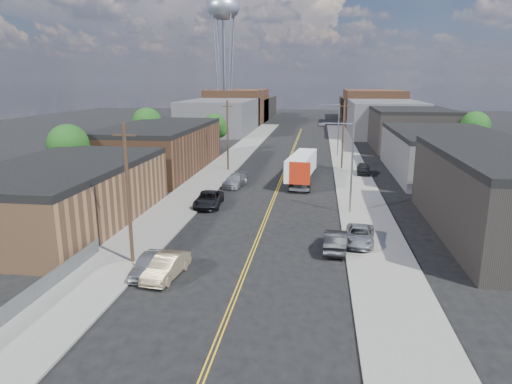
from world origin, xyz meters
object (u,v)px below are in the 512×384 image
(water_tower, at_px, (223,12))
(car_left_b, at_px, (166,267))
(car_left_c, at_px, (209,199))
(semi_truck, at_px, (302,165))
(car_right_lot_c, at_px, (363,169))
(car_left_a, at_px, (148,264))
(car_ahead_truck, at_px, (306,164))
(car_right_lot_a, at_px, (360,235))
(car_left_d, at_px, (235,180))
(car_right_oncoming, at_px, (335,241))

(water_tower, height_order, car_left_b, water_tower)
(car_left_c, bearing_deg, semi_truck, 52.70)
(semi_truck, xyz_separation_m, car_right_lot_c, (8.30, 5.09, -1.21))
(car_left_a, bearing_deg, car_left_b, -14.63)
(water_tower, xyz_separation_m, car_ahead_truck, (24.99, -62.61, -29.88))
(car_right_lot_a, bearing_deg, car_left_c, 153.34)
(car_ahead_truck, bearing_deg, car_left_d, -127.90)
(car_left_c, bearing_deg, car_left_d, 80.04)
(car_left_a, relative_size, car_right_oncoming, 0.89)
(water_tower, height_order, car_left_c, water_tower)
(car_left_d, relative_size, car_right_lot_c, 1.17)
(car_left_c, relative_size, car_right_lot_c, 1.25)
(car_ahead_truck, bearing_deg, car_right_oncoming, -88.09)
(water_tower, bearing_deg, car_left_d, -77.45)
(car_left_d, bearing_deg, water_tower, 110.00)
(car_left_d, relative_size, car_right_lot_a, 1.06)
(car_left_a, bearing_deg, car_left_d, 84.77)
(car_left_b, bearing_deg, car_left_d, 98.24)
(water_tower, distance_m, car_left_b, 107.64)
(car_left_c, relative_size, car_right_lot_a, 1.14)
(car_left_a, height_order, car_left_b, car_left_b)
(car_left_a, distance_m, car_left_c, 17.29)
(car_left_c, relative_size, car_left_d, 1.07)
(water_tower, bearing_deg, car_right_lot_c, -63.32)
(car_left_d, xyz_separation_m, car_right_lot_a, (13.53, -19.11, 0.08))
(car_right_lot_a, bearing_deg, car_left_a, -145.49)
(car_left_d, bearing_deg, semi_truck, 34.70)
(water_tower, distance_m, car_left_c, 90.90)
(car_left_a, bearing_deg, car_left_c, 86.95)
(car_right_lot_a, height_order, car_ahead_truck, car_ahead_truck)
(car_left_b, xyz_separation_m, car_right_lot_c, (16.00, 36.34, 0.15))
(car_right_lot_c, bearing_deg, car_left_b, -111.33)
(semi_truck, relative_size, car_right_oncoming, 3.00)
(car_right_lot_a, distance_m, car_right_lot_c, 28.48)
(car_left_b, height_order, car_left_d, car_left_b)
(car_left_b, relative_size, car_left_c, 0.83)
(car_left_a, xyz_separation_m, car_left_d, (1.07, 26.82, 0.02))
(car_left_a, relative_size, car_right_lot_c, 0.97)
(car_left_a, relative_size, car_ahead_truck, 0.78)
(car_left_b, bearing_deg, water_tower, 107.00)
(car_ahead_truck, bearing_deg, car_right_lot_a, -84.36)
(water_tower, distance_m, car_left_a, 107.16)
(car_left_d, bearing_deg, car_ahead_truck, 63.33)
(water_tower, height_order, car_left_d, water_tower)
(car_left_b, distance_m, car_right_lot_a, 15.44)
(car_left_c, distance_m, car_right_oncoming, 16.76)
(water_tower, xyz_separation_m, car_right_lot_a, (30.20, -94.00, -29.82))
(car_left_a, bearing_deg, water_tower, 95.77)
(car_left_a, relative_size, car_left_d, 0.83)
(semi_truck, height_order, car_left_d, semi_truck)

